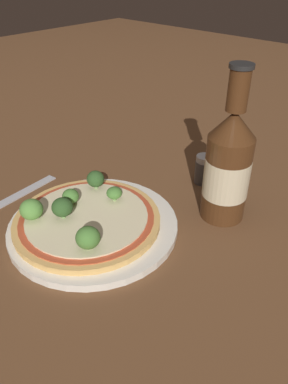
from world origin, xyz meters
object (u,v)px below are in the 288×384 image
pepper_shaker (204,170)px  fork (12,198)px  pizza (89,220)px  beer_bottle (228,166)px

pepper_shaker → fork: size_ratio=0.30×
pizza → pepper_shaker: size_ratio=4.11×
beer_bottle → fork: size_ratio=1.31×
pepper_shaker → beer_bottle: bearing=-37.4°
beer_bottle → pepper_shaker: size_ratio=4.43×
fork → beer_bottle: bearing=-60.0°
pizza → fork: bearing=-167.6°
beer_bottle → pepper_shaker: beer_bottle is taller
beer_bottle → fork: bearing=-144.5°
pizza → fork: 0.17m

